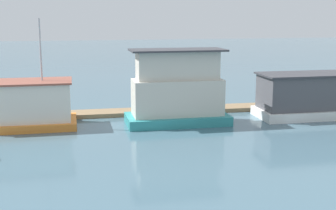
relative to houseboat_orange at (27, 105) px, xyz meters
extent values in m
plane|color=#426070|center=(9.12, -0.41, -1.48)|extent=(200.00, 200.00, 0.00)
cube|color=#846B4C|center=(9.12, 2.66, -1.33)|extent=(51.00, 1.92, 0.30)
cube|color=orange|center=(0.00, 0.00, -1.24)|extent=(6.30, 3.65, 0.48)
cube|color=silver|center=(0.00, 0.00, 0.24)|extent=(5.59, 2.94, 2.48)
cube|color=brown|center=(0.00, 0.00, 1.54)|extent=(5.89, 3.24, 0.12)
cylinder|color=#B2B2B7|center=(1.06, 0.00, 3.59)|extent=(0.12, 0.12, 3.98)
cube|color=teal|center=(9.86, -0.95, -1.17)|extent=(6.87, 3.24, 0.62)
cube|color=beige|center=(9.86, -0.95, 0.35)|extent=(5.98, 2.34, 2.40)
cube|color=beige|center=(9.86, -0.95, 2.49)|extent=(5.40, 1.76, 1.89)
cube|color=#38383D|center=(9.86, -0.95, 3.50)|extent=(6.28, 2.64, 0.12)
cube|color=white|center=(19.39, -0.76, -1.16)|extent=(7.03, 3.47, 0.63)
cube|color=#4C4C51|center=(19.39, -0.76, 0.36)|extent=(6.52, 2.97, 2.41)
cube|color=#38383D|center=(19.39, -0.76, 1.63)|extent=(6.82, 3.27, 0.12)
cylinder|color=brown|center=(19.42, 1.45, -0.75)|extent=(0.25, 0.25, 1.45)
cylinder|color=brown|center=(1.05, 1.45, -0.70)|extent=(0.24, 0.24, 1.56)
camera|label=1|loc=(3.00, -31.08, 5.91)|focal=50.00mm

